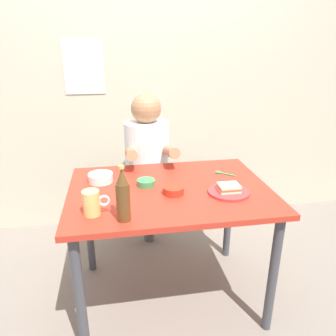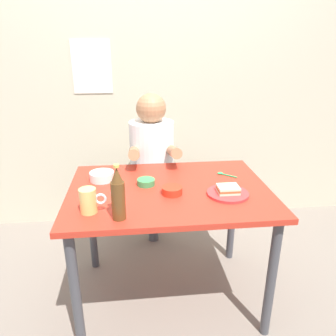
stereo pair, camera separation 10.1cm
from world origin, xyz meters
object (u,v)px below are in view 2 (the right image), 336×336
at_px(plate_orange, 228,193).
at_px(sandwich, 228,189).
at_px(dining_table, 169,203).
at_px(beer_mug, 89,201).
at_px(beer_bottle, 118,195).
at_px(person_seated, 152,150).
at_px(sauce_bowl_chili, 172,190).
at_px(stool, 153,201).

xyz_separation_m(plate_orange, sandwich, (0.00, 0.00, 0.02)).
bearing_deg(plate_orange, dining_table, 158.93).
xyz_separation_m(beer_mug, beer_bottle, (0.14, -0.07, 0.06)).
xyz_separation_m(dining_table, person_seated, (-0.06, 0.62, 0.12)).
relative_size(dining_table, sauce_bowl_chili, 10.00).
bearing_deg(plate_orange, sauce_bowl_chili, 171.88).
relative_size(stool, sauce_bowl_chili, 4.09).
xyz_separation_m(person_seated, sandwich, (0.36, -0.73, 0.01)).
distance_m(dining_table, person_seated, 0.63).
bearing_deg(sauce_bowl_chili, stool, 95.19).
xyz_separation_m(dining_table, beer_bottle, (-0.26, -0.30, 0.21)).
relative_size(plate_orange, beer_bottle, 0.84).
bearing_deg(beer_bottle, sauce_bowl_chili, 40.47).
bearing_deg(dining_table, beer_mug, -150.41).
bearing_deg(stool, sandwich, -64.52).
bearing_deg(stool, person_seated, -90.00).
height_order(dining_table, plate_orange, plate_orange).
bearing_deg(dining_table, person_seated, 95.17).
height_order(beer_mug, sauce_bowl_chili, beer_mug).
bearing_deg(person_seated, plate_orange, -64.18).
distance_m(dining_table, sandwich, 0.34).
relative_size(stool, beer_bottle, 1.72).
bearing_deg(dining_table, plate_orange, -21.07).
relative_size(sandwich, beer_bottle, 0.42).
height_order(person_seated, sandwich, person_seated).
bearing_deg(person_seated, sauce_bowl_chili, -84.73).
xyz_separation_m(person_seated, beer_mug, (-0.35, -0.85, 0.03)).
distance_m(plate_orange, beer_bottle, 0.60).
height_order(dining_table, person_seated, person_seated).
bearing_deg(beer_mug, dining_table, 29.59).
bearing_deg(person_seated, sandwich, -64.18).
bearing_deg(beer_mug, sauce_bowl_chili, 20.68).
xyz_separation_m(stool, person_seated, (0.00, -0.01, 0.42)).
bearing_deg(stool, dining_table, -84.93).
distance_m(plate_orange, sauce_bowl_chili, 0.29).
relative_size(plate_orange, beer_mug, 1.75).
bearing_deg(sandwich, plate_orange, 0.00).
relative_size(person_seated, beer_mug, 5.71).
xyz_separation_m(beer_bottle, sauce_bowl_chili, (0.27, 0.23, -0.10)).
relative_size(person_seated, sandwich, 6.54).
distance_m(person_seated, plate_orange, 0.82).
xyz_separation_m(beer_mug, sauce_bowl_chili, (0.41, 0.16, -0.04)).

